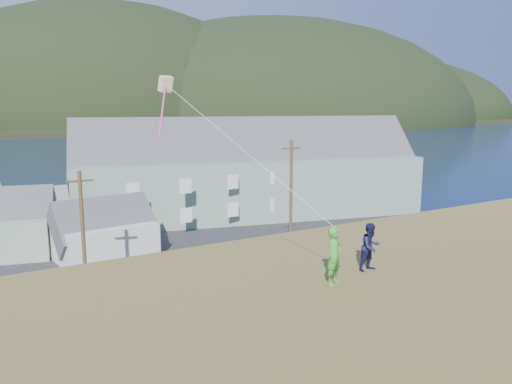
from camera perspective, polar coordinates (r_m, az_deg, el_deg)
ground at (r=33.15m, az=-11.12°, el=-12.24°), size 900.00×900.00×0.00m
grass_strip at (r=31.39m, az=-9.88°, el=-13.40°), size 110.00×8.00×0.10m
waterfront_lot at (r=48.76m, az=-17.77°, el=-5.21°), size 72.00×36.00×0.12m
wharf at (r=70.27m, az=-26.73°, el=-0.93°), size 26.00×14.00×0.90m
far_hills at (r=312.01m, az=-22.10°, el=7.31°), size 760.00×265.00×143.00m
lodge at (r=56.16m, az=-0.73°, el=2.50°), size 39.48×19.42×13.39m
shed_white at (r=41.93m, az=-16.90°, el=-4.35°), size 8.28×6.00×6.14m
utility_poles at (r=32.27m, az=-17.71°, el=-4.35°), size 28.83×0.24×9.69m
kite_flyer_green at (r=14.84m, az=8.93°, el=-7.25°), size 0.73×0.62×1.71m
kite_flyer_navy at (r=16.30m, az=12.97°, el=-6.13°), size 0.78×0.62×1.54m
kite_rig at (r=18.47m, az=-10.14°, el=11.47°), size 1.91×3.58×8.30m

